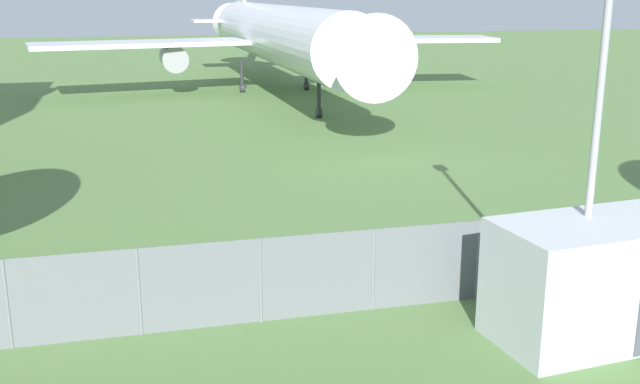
{
  "coord_description": "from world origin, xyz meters",
  "views": [
    {
      "loc": [
        -5.06,
        -4.25,
        6.97
      ],
      "look_at": [
        -0.45,
        13.6,
        2.0
      ],
      "focal_mm": 42.0,
      "sensor_mm": 36.0,
      "label": 1
    }
  ],
  "objects": [
    {
      "name": "perimeter_fence",
      "position": [
        -0.0,
        10.6,
        0.95
      ],
      "size": [
        56.07,
        0.07,
        1.91
      ],
      "color": "slate",
      "rests_on": "ground"
    },
    {
      "name": "light_mast",
      "position": [
        3.96,
        8.61,
        5.38
      ],
      "size": [
        0.44,
        0.44,
        8.97
      ],
      "color": "#99999E",
      "rests_on": "ground"
    },
    {
      "name": "airplane",
      "position": [
        5.21,
        47.35,
        4.05
      ],
      "size": [
        33.19,
        40.85,
        11.92
      ],
      "rotation": [
        0.0,
        0.0,
        -1.55
      ],
      "color": "silver",
      "rests_on": "ground"
    },
    {
      "name": "portable_cabin",
      "position": [
        3.91,
        8.16,
        1.25
      ],
      "size": [
        4.21,
        2.6,
        2.5
      ],
      "rotation": [
        0.0,
        0.0,
        0.09
      ],
      "color": "silver",
      "rests_on": "ground"
    }
  ]
}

